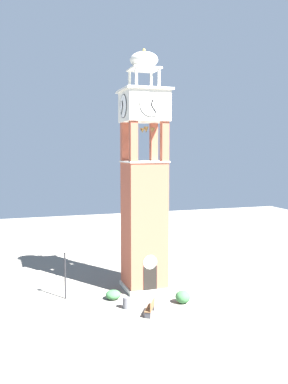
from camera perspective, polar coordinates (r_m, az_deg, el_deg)
name	(u,v)px	position (r m, az deg, el deg)	size (l,w,h in m)	color
ground	(144,288)	(34.72, 0.00, -12.99)	(80.00, 80.00, 0.00)	gray
clock_tower	(144,193)	(33.07, 0.00, -0.09)	(3.65, 3.65, 18.90)	#9E4C38
park_bench	(150,308)	(29.42, 0.89, -15.49)	(1.17, 1.61, 0.95)	brown
lamp_post	(65,264)	(32.19, -10.75, -9.59)	(0.36, 0.36, 3.88)	black
trash_bin	(126,303)	(30.51, -2.43, -14.88)	(0.52, 0.52, 0.80)	#4C4C51
shrub_near_entry	(183,297)	(31.56, 5.31, -14.07)	(1.09, 1.09, 0.93)	#336638
shrub_left_of_tower	(113,295)	(32.31, -4.23, -13.81)	(1.14, 1.14, 0.69)	#336638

